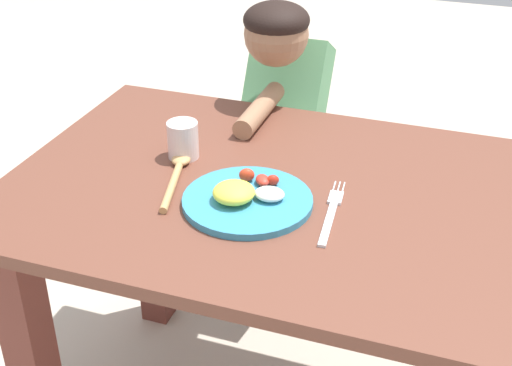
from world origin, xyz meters
TOP-DOWN VIEW (x-y plane):
  - dining_table at (0.00, 0.00)m, footprint 1.26×0.76m
  - plate at (-0.12, -0.08)m, footprint 0.25×0.25m
  - fork at (0.05, -0.06)m, footprint 0.04×0.23m
  - spoon at (-0.29, -0.03)m, footprint 0.08×0.23m
  - drinking_cup at (-0.31, 0.06)m, footprint 0.07×0.07m
  - person at (-0.22, 0.52)m, footprint 0.21×0.48m

SIDE VIEW (x-z plane):
  - person at x=-0.22m, z-range 0.04..0.98m
  - dining_table at x=0.00m, z-range 0.20..0.89m
  - fork at x=0.05m, z-range 0.69..0.69m
  - spoon at x=-0.29m, z-range 0.69..0.71m
  - plate at x=-0.12m, z-range 0.68..0.73m
  - drinking_cup at x=-0.31m, z-range 0.69..0.77m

